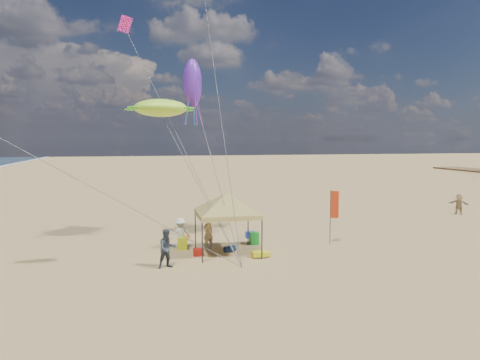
{
  "coord_description": "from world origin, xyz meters",
  "views": [
    {
      "loc": [
        -5.23,
        -19.18,
        6.16
      ],
      "look_at": [
        0.0,
        3.0,
        4.0
      ],
      "focal_mm": 32.55,
      "sensor_mm": 36.0,
      "label": 1
    }
  ],
  "objects": [
    {
      "name": "feather_flag",
      "position": [
        5.86,
        4.04,
        2.13
      ],
      "size": [
        0.47,
        0.18,
        3.2
      ],
      "color": "black",
      "rests_on": "ground"
    },
    {
      "name": "turtle_kite",
      "position": [
        -3.85,
        7.0,
        7.97
      ],
      "size": [
        3.35,
        2.78,
        1.04
      ],
      "primitive_type": "ellipsoid",
      "rotation": [
        0.0,
        0.0,
        0.09
      ],
      "color": "#B5FB35",
      "rests_on": "ground"
    },
    {
      "name": "squid_kite",
      "position": [
        -1.94,
        7.21,
        9.46
      ],
      "size": [
        1.15,
        1.15,
        2.93
      ],
      "primitive_type": "ellipsoid",
      "rotation": [
        0.0,
        0.0,
        0.02
      ],
      "color": "#6225B7",
      "rests_on": "ground"
    },
    {
      "name": "bag_orange",
      "position": [
        -2.48,
        6.81,
        0.18
      ],
      "size": [
        0.54,
        0.69,
        0.36
      ],
      "primitive_type": "cylinder",
      "rotation": [
        0.0,
        1.57,
        1.22
      ],
      "color": "#D4680B",
      "rests_on": "ground"
    },
    {
      "name": "canopy_tent",
      "position": [
        -0.64,
        3.35,
        3.18
      ],
      "size": [
        6.19,
        6.19,
        3.82
      ],
      "color": "black",
      "rests_on": "ground"
    },
    {
      "name": "beach_cart",
      "position": [
        0.9,
        2.13,
        0.2
      ],
      "size": [
        0.9,
        0.5,
        0.24
      ],
      "primitive_type": "cube",
      "color": "#CFC917",
      "rests_on": "ground"
    },
    {
      "name": "person_near_c",
      "position": [
        -2.97,
        4.98,
        0.86
      ],
      "size": [
        1.22,
        0.86,
        1.72
      ],
      "primitive_type": "imported",
      "rotation": [
        0.0,
        0.0,
        3.35
      ],
      "color": "silver",
      "rests_on": "ground"
    },
    {
      "name": "crate_grey",
      "position": [
        0.9,
        2.08,
        0.14
      ],
      "size": [
        0.34,
        0.3,
        0.28
      ],
      "primitive_type": "cube",
      "color": "slate",
      "rests_on": "ground"
    },
    {
      "name": "ground",
      "position": [
        0.0,
        0.0,
        0.0
      ],
      "size": [
        280.0,
        280.0,
        0.0
      ],
      "primitive_type": "plane",
      "color": "tan",
      "rests_on": "ground"
    },
    {
      "name": "chair_yellow",
      "position": [
        -2.91,
        4.74,
        0.35
      ],
      "size": [
        0.5,
        0.5,
        0.7
      ],
      "primitive_type": "cube",
      "color": "#CDE319",
      "rests_on": "ground"
    },
    {
      "name": "person_near_a",
      "position": [
        -1.47,
        4.56,
        0.92
      ],
      "size": [
        0.8,
        0.7,
        1.84
      ],
      "primitive_type": "imported",
      "rotation": [
        0.0,
        0.0,
        3.62
      ],
      "color": "tan",
      "rests_on": "ground"
    },
    {
      "name": "stunt_kite_pink",
      "position": [
        -5.88,
        12.82,
        14.07
      ],
      "size": [
        1.1,
        1.15,
        1.01
      ],
      "primitive_type": "cube",
      "rotation": [
        0.44,
        0.0,
        0.85
      ],
      "color": "#EF23B2",
      "rests_on": "ground"
    },
    {
      "name": "cooler_blue",
      "position": [
        1.52,
        6.65,
        0.19
      ],
      "size": [
        0.54,
        0.38,
        0.38
      ],
      "primitive_type": "cube",
      "color": "#162BB9",
      "rests_on": "ground"
    },
    {
      "name": "chair_green",
      "position": [
        1.33,
        5.0,
        0.35
      ],
      "size": [
        0.5,
        0.5,
        0.7
      ],
      "primitive_type": "cube",
      "color": "#1A9227",
      "rests_on": "ground"
    },
    {
      "name": "cooler_red",
      "position": [
        -2.2,
        3.25,
        0.19
      ],
      "size": [
        0.54,
        0.38,
        0.38
      ],
      "primitive_type": "cube",
      "color": "#B61A0E",
      "rests_on": "ground"
    },
    {
      "name": "person_far_c",
      "position": [
        20.3,
        10.98,
        0.84
      ],
      "size": [
        1.35,
        1.54,
        1.69
      ],
      "primitive_type": "imported",
      "rotation": [
        0.0,
        0.0,
        5.37
      ],
      "color": "tan",
      "rests_on": "ground"
    },
    {
      "name": "bag_navy",
      "position": [
        -0.45,
        3.57,
        0.18
      ],
      "size": [
        0.69,
        0.54,
        0.36
      ],
      "primitive_type": "cylinder",
      "rotation": [
        0.0,
        1.57,
        0.35
      ],
      "color": "#0E203F",
      "rests_on": "ground"
    },
    {
      "name": "person_near_b",
      "position": [
        -3.94,
        1.4,
        0.95
      ],
      "size": [
        1.08,
        0.93,
        1.89
      ],
      "primitive_type": "imported",
      "rotation": [
        0.0,
        0.0,
        0.27
      ],
      "color": "#333C46",
      "rests_on": "ground"
    }
  ]
}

